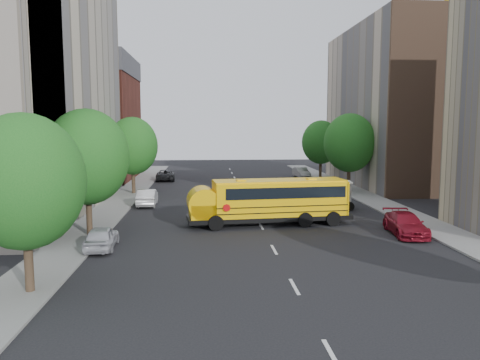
{
  "coord_description": "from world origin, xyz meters",
  "views": [
    {
      "loc": [
        -3.74,
        -33.14,
        6.9
      ],
      "look_at": [
        -1.17,
        2.0,
        2.75
      ],
      "focal_mm": 35.0,
      "sensor_mm": 36.0,
      "label": 1
    }
  ],
  "objects": [
    {
      "name": "parked_car_4",
      "position": [
        8.8,
        13.45,
        0.7
      ],
      "size": [
        2.03,
        4.24,
        1.4
      ],
      "primitive_type": "imported",
      "rotation": [
        0.0,
        0.0,
        0.09
      ],
      "color": "#373F60",
      "rests_on": "ground"
    },
    {
      "name": "ground",
      "position": [
        0.0,
        0.0,
        0.0
      ],
      "size": [
        120.0,
        120.0,
        0.0
      ],
      "primitive_type": "plane",
      "color": "black",
      "rests_on": "ground"
    },
    {
      "name": "parked_car_1",
      "position": [
        -8.8,
        7.11,
        0.71
      ],
      "size": [
        1.63,
        4.38,
        1.43
      ],
      "primitive_type": "imported",
      "rotation": [
        0.0,
        0.0,
        3.17
      ],
      "color": "silver",
      "rests_on": "ground"
    },
    {
      "name": "building_right_sidewall",
      "position": [
        18.0,
        9.0,
        9.0
      ],
      "size": [
        10.1,
        0.3,
        18.0
      ],
      "primitive_type": "cube",
      "color": "brown",
      "rests_on": "ground"
    },
    {
      "name": "street_tree_1",
      "position": [
        -11.0,
        -4.0,
        4.95
      ],
      "size": [
        5.12,
        5.12,
        7.9
      ],
      "color": "#38281C",
      "rests_on": "ground"
    },
    {
      "name": "street_tree_2",
      "position": [
        -11.0,
        14.0,
        4.83
      ],
      "size": [
        4.99,
        4.99,
        7.71
      ],
      "color": "#38281C",
      "rests_on": "ground"
    },
    {
      "name": "parked_car_0",
      "position": [
        -9.6,
        -7.09,
        0.66
      ],
      "size": [
        1.73,
        3.95,
        1.33
      ],
      "primitive_type": "imported",
      "rotation": [
        0.0,
        0.0,
        3.18
      ],
      "color": "silver",
      "rests_on": "ground"
    },
    {
      "name": "parked_car_2",
      "position": [
        -8.8,
        25.47,
        0.68
      ],
      "size": [
        2.57,
        5.04,
        1.36
      ],
      "primitive_type": "imported",
      "rotation": [
        0.0,
        0.0,
        3.21
      ],
      "color": "black",
      "rests_on": "ground"
    },
    {
      "name": "safari_truck",
      "position": [
        5.59,
        4.55,
        1.21
      ],
      "size": [
        5.57,
        2.67,
        2.29
      ],
      "rotation": [
        0.0,
        0.0,
        -0.14
      ],
      "color": "black",
      "rests_on": "ground"
    },
    {
      "name": "parked_car_5",
      "position": [
        8.8,
        27.41,
        0.68
      ],
      "size": [
        1.81,
        4.24,
        1.36
      ],
      "primitive_type": "imported",
      "rotation": [
        0.0,
        0.0,
        0.09
      ],
      "color": "gray",
      "rests_on": "ground"
    },
    {
      "name": "lane_markings",
      "position": [
        0.0,
        10.0,
        0.01
      ],
      "size": [
        0.15,
        64.0,
        0.01
      ],
      "primitive_type": "cube",
      "color": "silver",
      "rests_on": "ground"
    },
    {
      "name": "sidewalk_right",
      "position": [
        11.5,
        5.0,
        0.06
      ],
      "size": [
        3.0,
        80.0,
        0.12
      ],
      "primitive_type": "cube",
      "color": "slate",
      "rests_on": "ground"
    },
    {
      "name": "parked_car_3",
      "position": [
        8.8,
        -5.02,
        0.69
      ],
      "size": [
        2.4,
        4.92,
        1.38
      ],
      "primitive_type": "imported",
      "rotation": [
        0.0,
        0.0,
        -0.1
      ],
      "color": "maroon",
      "rests_on": "ground"
    },
    {
      "name": "street_tree_5",
      "position": [
        11.0,
        26.0,
        4.7
      ],
      "size": [
        4.86,
        4.86,
        7.51
      ],
      "color": "#38281C",
      "rests_on": "ground"
    },
    {
      "name": "building_right_far",
      "position": [
        18.0,
        20.0,
        9.0
      ],
      "size": [
        10.0,
        22.0,
        18.0
      ],
      "primitive_type": "cube",
      "color": "#C0AD95",
      "rests_on": "ground"
    },
    {
      "name": "school_bus",
      "position": [
        0.52,
        -1.4,
        1.79
      ],
      "size": [
        11.58,
        3.8,
        3.21
      ],
      "rotation": [
        0.0,
        0.0,
        0.11
      ],
      "color": "black",
      "rests_on": "ground"
    },
    {
      "name": "building_left_redbrick",
      "position": [
        -18.0,
        28.0,
        6.5
      ],
      "size": [
        10.0,
        15.0,
        13.0
      ],
      "primitive_type": "cube",
      "color": "maroon",
      "rests_on": "ground"
    },
    {
      "name": "sidewalk_left",
      "position": [
        -11.5,
        5.0,
        0.06
      ],
      "size": [
        3.0,
        80.0,
        0.12
      ],
      "primitive_type": "cube",
      "color": "slate",
      "rests_on": "ground"
    },
    {
      "name": "street_tree_0",
      "position": [
        -11.0,
        -14.0,
        4.64
      ],
      "size": [
        4.8,
        4.8,
        7.41
      ],
      "color": "#38281C",
      "rests_on": "ground"
    },
    {
      "name": "street_tree_4",
      "position": [
        11.0,
        14.0,
        5.08
      ],
      "size": [
        5.25,
        5.25,
        8.1
      ],
      "color": "#38281C",
      "rests_on": "ground"
    },
    {
      "name": "building_left_cream",
      "position": [
        -18.0,
        6.0,
        10.0
      ],
      "size": [
        10.0,
        26.0,
        20.0
      ],
      "primitive_type": "cube",
      "color": "#BBAF97",
      "rests_on": "ground"
    }
  ]
}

